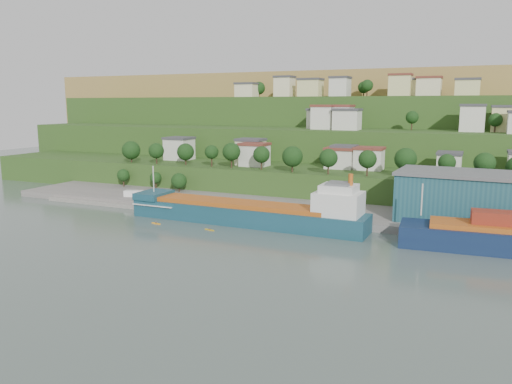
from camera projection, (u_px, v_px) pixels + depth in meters
The scene contains 10 objects.
ground at pixel (232, 233), 124.70m from camera, with size 500.00×500.00×0.00m, color #4C5C54.
quay at pixel (339, 217), 141.90m from camera, with size 220.00×26.00×4.00m, color slate.
pebble_beach at pixel (114, 201), 166.50m from camera, with size 40.00×18.00×2.40m, color slate.
hillside at pixel (369, 162), 276.45m from camera, with size 360.00×210.38×96.00m.
cargo_ship_near at pixel (252, 214), 133.21m from camera, with size 66.42×11.59×17.03m.
warehouse at pixel (460, 196), 127.99m from camera, with size 32.01×20.70×12.80m.
caravan at pixel (134, 195), 162.90m from camera, with size 5.92×2.47×2.76m, color white.
dinghy at pixel (144, 202), 156.48m from camera, with size 3.59×1.35×0.72m, color silver.
kayak_orange at pixel (156, 223), 134.10m from camera, with size 3.01×1.07×0.74m.
kayak_yellow at pixel (210, 229), 127.32m from camera, with size 2.91×1.14×0.72m.
Camera 1 is at (54.65, -108.15, 31.76)m, focal length 35.00 mm.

